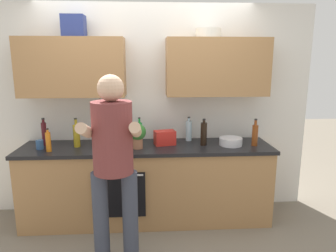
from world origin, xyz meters
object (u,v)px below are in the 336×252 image
(bottle_wine, at_px, (44,133))
(cup_tea, at_px, (40,145))
(cup_stoneware, at_px, (101,140))
(grocery_bag_crisps, at_px, (165,138))
(person_standing, at_px, (113,159))
(bottle_vinegar, at_px, (255,135))
(potted_herb, at_px, (138,134))
(bottle_juice, at_px, (48,142))
(mixing_bowl, at_px, (231,141))
(bottle_soda, at_px, (140,133))
(bottle_soy, at_px, (204,134))
(bottle_oil, at_px, (77,135))
(grocery_bag_rice, at_px, (109,142))
(bottle_water, at_px, (189,130))

(bottle_wine, height_order, cup_tea, bottle_wine)
(cup_stoneware, height_order, grocery_bag_crisps, grocery_bag_crisps)
(bottle_wine, bearing_deg, person_standing, -47.27)
(bottle_vinegar, height_order, potted_herb, bottle_vinegar)
(cup_tea, relative_size, potted_herb, 0.37)
(bottle_juice, xyz_separation_m, mixing_bowl, (2.00, 0.13, -0.07))
(grocery_bag_crisps, bearing_deg, person_standing, -118.34)
(bottle_soda, bearing_deg, mixing_bowl, -6.69)
(bottle_vinegar, xyz_separation_m, cup_stoneware, (-1.75, 0.18, -0.08))
(bottle_soy, distance_m, mixing_bowl, 0.32)
(bottle_oil, height_order, mixing_bowl, bottle_oil)
(person_standing, height_order, grocery_bag_rice, person_standing)
(person_standing, xyz_separation_m, cup_tea, (-0.89, 0.79, -0.08))
(bottle_oil, height_order, bottle_soy, bottle_oil)
(potted_herb, relative_size, grocery_bag_rice, 1.10)
(bottle_soda, distance_m, grocery_bag_crisps, 0.30)
(bottle_water, height_order, grocery_bag_crisps, bottle_water)
(bottle_juice, height_order, potted_herb, potted_herb)
(bottle_vinegar, bearing_deg, bottle_soda, 173.30)
(bottle_wine, relative_size, mixing_bowl, 1.20)
(bottle_oil, distance_m, bottle_juice, 0.31)
(bottle_juice, xyz_separation_m, grocery_bag_crisps, (1.25, 0.20, -0.03))
(mixing_bowl, bearing_deg, bottle_wine, 176.45)
(bottle_soy, distance_m, cup_stoneware, 1.19)
(bottle_vinegar, distance_m, mixing_bowl, 0.28)
(bottle_juice, relative_size, grocery_bag_rice, 1.00)
(bottle_juice, xyz_separation_m, grocery_bag_rice, (0.63, 0.07, -0.03))
(cup_tea, bearing_deg, bottle_wine, 89.49)
(bottle_oil, height_order, bottle_juice, bottle_oil)
(bottle_wine, bearing_deg, grocery_bag_crisps, -2.57)
(cup_tea, distance_m, mixing_bowl, 2.12)
(person_standing, bearing_deg, grocery_bag_rice, 99.68)
(mixing_bowl, xyz_separation_m, grocery_bag_rice, (-1.37, -0.06, 0.04))
(bottle_vinegar, xyz_separation_m, grocery_bag_crisps, (-1.02, 0.10, -0.05))
(bottle_soy, xyz_separation_m, potted_herb, (-0.75, -0.09, 0.03))
(cup_tea, distance_m, grocery_bag_crisps, 1.38)
(bottle_juice, bearing_deg, bottle_water, 13.25)
(bottle_wine, height_order, potted_herb, bottle_wine)
(bottle_water, distance_m, bottle_soy, 0.26)
(bottle_wine, xyz_separation_m, mixing_bowl, (2.12, -0.13, -0.10))
(grocery_bag_crisps, bearing_deg, cup_tea, -175.64)
(bottle_oil, distance_m, potted_herb, 0.69)
(bottle_soda, xyz_separation_m, cup_stoneware, (-0.44, 0.03, -0.09))
(mixing_bowl, relative_size, potted_herb, 0.94)
(bottle_soy, bearing_deg, grocery_bag_rice, -175.71)
(cup_tea, bearing_deg, potted_herb, -1.67)
(grocery_bag_rice, bearing_deg, bottle_juice, -173.67)
(person_standing, relative_size, bottle_water, 6.02)
(bottle_water, bearing_deg, cup_stoneware, -175.06)
(bottle_oil, height_order, cup_stoneware, bottle_oil)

